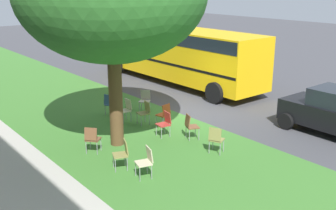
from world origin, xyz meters
The scene contains 14 objects.
ground centered at (0.00, 0.00, 0.00)m, with size 80.00×80.00×0.00m, color #424247.
grass_verge centered at (0.00, 3.20, 0.00)m, with size 48.00×6.00×0.01m, color #3D752D.
chair_0 centered at (-2.60, 4.82, 0.52)m, with size 0.54×0.55×0.88m.
chair_1 centered at (-1.05, 4.94, 0.52)m, with size 0.59×0.59×0.88m.
chair_2 centered at (-3.45, 4.62, 0.52)m, with size 0.51×0.52×0.88m.
chair_3 centered at (-1.34, 2.27, 0.52)m, with size 0.47×0.48×0.88m.
chair_4 centered at (0.13, 2.06, 0.52)m, with size 0.48×0.49×0.88m.
chair_5 centered at (1.86, 2.53, 0.52)m, with size 0.55×0.56×0.88m.
chair_6 centered at (-3.52, 1.96, 0.52)m, with size 0.55×0.56×0.88m.
chair_7 centered at (1.44, 1.10, 0.52)m, with size 0.58×0.59×0.88m.
chair_8 centered at (0.83, 2.43, 0.52)m, with size 0.43×0.44×0.88m.
chair_9 centered at (-0.56, 1.67, 0.52)m, with size 0.48×0.48×0.88m.
chair_10 centered at (-2.11, 1.76, 0.52)m, with size 0.54×0.55×0.88m.
school_bus centered at (4.39, -3.21, 1.76)m, with size 10.40×2.80×2.88m.
Camera 1 is at (-11.65, 10.50, 5.16)m, focal length 43.09 mm.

